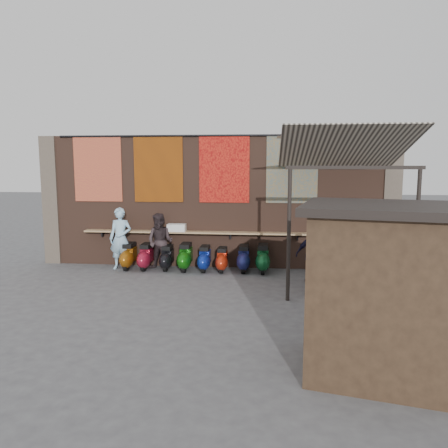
% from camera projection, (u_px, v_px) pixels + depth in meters
% --- Properties ---
extents(ground, '(70.00, 70.00, 0.00)m').
position_uv_depth(ground, '(202.00, 290.00, 10.98)').
color(ground, '#474749').
rests_on(ground, ground).
extents(brick_wall, '(10.00, 0.40, 4.00)m').
position_uv_depth(brick_wall, '(215.00, 202.00, 13.36)').
color(brick_wall, brown).
rests_on(brick_wall, ground).
extents(pier_left, '(0.50, 0.50, 4.00)m').
position_uv_depth(pier_left, '(53.00, 200.00, 13.88)').
color(pier_left, '#4C4238').
rests_on(pier_left, ground).
extents(pier_right, '(0.50, 0.50, 4.00)m').
position_uv_depth(pier_right, '(390.00, 203.00, 12.84)').
color(pier_right, '#4C4238').
rests_on(pier_right, ground).
extents(eating_counter, '(8.00, 0.32, 0.05)m').
position_uv_depth(eating_counter, '(214.00, 233.00, 13.12)').
color(eating_counter, '#9E7A51').
rests_on(eating_counter, brick_wall).
extents(shelf_box, '(0.55, 0.29, 0.23)m').
position_uv_depth(shelf_box, '(177.00, 228.00, 13.18)').
color(shelf_box, white).
rests_on(shelf_box, eating_counter).
extents(tapestry_redgold, '(1.50, 0.02, 2.00)m').
position_uv_depth(tapestry_redgold, '(98.00, 169.00, 13.37)').
color(tapestry_redgold, maroon).
rests_on(tapestry_redgold, brick_wall).
extents(tapestry_sun, '(1.50, 0.02, 2.00)m').
position_uv_depth(tapestry_sun, '(158.00, 169.00, 13.18)').
color(tapestry_sun, '#D45C0C').
rests_on(tapestry_sun, brick_wall).
extents(tapestry_orange, '(1.50, 0.02, 2.00)m').
position_uv_depth(tapestry_orange, '(224.00, 169.00, 12.97)').
color(tapestry_orange, red).
rests_on(tapestry_orange, brick_wall).
extents(tapestry_multi, '(1.50, 0.02, 2.00)m').
position_uv_depth(tapestry_multi, '(292.00, 169.00, 12.77)').
color(tapestry_multi, '#205877').
rests_on(tapestry_multi, brick_wall).
extents(hang_rail, '(9.50, 0.06, 0.06)m').
position_uv_depth(hang_rail, '(214.00, 136.00, 12.86)').
color(hang_rail, black).
rests_on(hang_rail, brick_wall).
extents(scooter_stool_0, '(0.37, 0.82, 0.78)m').
position_uv_depth(scooter_stool_0, '(129.00, 256.00, 13.15)').
color(scooter_stool_0, '#7E440B').
rests_on(scooter_stool_0, ground).
extents(scooter_stool_1, '(0.37, 0.81, 0.77)m').
position_uv_depth(scooter_stool_1, '(146.00, 257.00, 13.09)').
color(scooter_stool_1, maroon).
rests_on(scooter_stool_1, ground).
extents(scooter_stool_2, '(0.35, 0.77, 0.73)m').
position_uv_depth(scooter_stool_2, '(167.00, 258.00, 13.06)').
color(scooter_stool_2, black).
rests_on(scooter_stool_2, ground).
extents(scooter_stool_3, '(0.38, 0.85, 0.81)m').
position_uv_depth(scooter_stool_3, '(185.00, 257.00, 12.95)').
color(scooter_stool_3, '#0F540C').
rests_on(scooter_stool_3, ground).
extents(scooter_stool_4, '(0.35, 0.78, 0.74)m').
position_uv_depth(scooter_stool_4, '(205.00, 259.00, 12.90)').
color(scooter_stool_4, navy).
rests_on(scooter_stool_4, ground).
extents(scooter_stool_5, '(0.34, 0.74, 0.71)m').
position_uv_depth(scooter_stool_5, '(222.00, 260.00, 12.84)').
color(scooter_stool_5, '#AC220D').
rests_on(scooter_stool_5, ground).
extents(scooter_stool_6, '(0.37, 0.81, 0.77)m').
position_uv_depth(scooter_stool_6, '(244.00, 259.00, 12.84)').
color(scooter_stool_6, navy).
rests_on(scooter_stool_6, ground).
extents(scooter_stool_7, '(0.39, 0.86, 0.82)m').
position_uv_depth(scooter_stool_7, '(263.00, 259.00, 12.72)').
color(scooter_stool_7, '#0E4821').
rests_on(scooter_stool_7, ground).
extents(diner_left, '(0.69, 0.47, 1.86)m').
position_uv_depth(diner_left, '(121.00, 238.00, 13.10)').
color(diner_left, '#9FCBE7').
rests_on(diner_left, ground).
extents(diner_right, '(0.96, 0.82, 1.70)m').
position_uv_depth(diner_right, '(160.00, 242.00, 12.99)').
color(diner_right, '#2F2527').
rests_on(diner_right, ground).
extents(shopper_navy, '(0.90, 0.38, 1.54)m').
position_uv_depth(shopper_navy, '(313.00, 255.00, 11.52)').
color(shopper_navy, black).
rests_on(shopper_navy, ground).
extents(shopper_grey, '(1.09, 0.79, 1.52)m').
position_uv_depth(shopper_grey, '(421.00, 276.00, 9.36)').
color(shopper_grey, slate).
rests_on(shopper_grey, ground).
extents(shopper_tan, '(1.00, 0.88, 1.72)m').
position_uv_depth(shopper_tan, '(319.00, 260.00, 10.51)').
color(shopper_tan, '#886756').
rests_on(shopper_tan, ground).
extents(market_stall, '(2.59, 2.16, 2.47)m').
position_uv_depth(market_stall, '(390.00, 295.00, 6.46)').
color(market_stall, black).
rests_on(market_stall, ground).
extents(stall_roof, '(2.92, 2.47, 0.12)m').
position_uv_depth(stall_roof, '(395.00, 209.00, 6.28)').
color(stall_roof, black).
rests_on(stall_roof, market_stall).
extents(stall_sign, '(1.18, 0.30, 0.50)m').
position_uv_depth(stall_sign, '(390.00, 248.00, 7.21)').
color(stall_sign, gold).
rests_on(stall_sign, market_stall).
extents(stall_shelf, '(1.87, 0.51, 0.06)m').
position_uv_depth(stall_shelf, '(387.00, 300.00, 7.33)').
color(stall_shelf, '#473321').
rests_on(stall_shelf, market_stall).
extents(awning_canvas, '(3.20, 3.28, 0.97)m').
position_uv_depth(awning_canvas, '(344.00, 148.00, 11.02)').
color(awning_canvas, beige).
rests_on(awning_canvas, brick_wall).
extents(awning_ledger, '(3.30, 0.08, 0.12)m').
position_uv_depth(awning_ledger, '(335.00, 136.00, 12.53)').
color(awning_ledger, '#33261C').
rests_on(awning_ledger, brick_wall).
extents(awning_header, '(3.00, 0.08, 0.08)m').
position_uv_depth(awning_header, '(354.00, 167.00, 9.61)').
color(awning_header, black).
rests_on(awning_header, awning_post_left).
extents(awning_post_left, '(0.09, 0.09, 3.10)m').
position_uv_depth(awning_post_left, '(289.00, 235.00, 9.96)').
color(awning_post_left, black).
rests_on(awning_post_left, ground).
extents(awning_post_right, '(0.09, 0.09, 3.10)m').
position_uv_depth(awning_post_right, '(416.00, 237.00, 9.68)').
color(awning_post_right, black).
rests_on(awning_post_right, ground).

